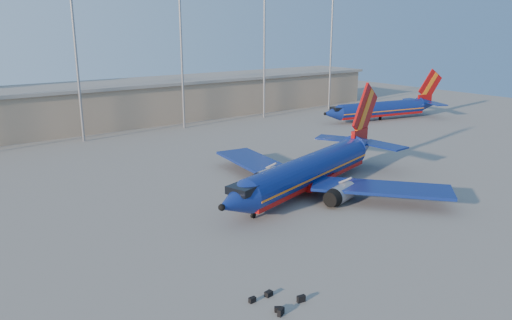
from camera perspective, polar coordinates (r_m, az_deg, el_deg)
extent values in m
plane|color=slate|center=(55.44, 0.97, -5.76)|extent=(220.00, 220.00, 0.00)
cube|color=gray|center=(108.60, -13.64, 6.36)|extent=(120.00, 15.00, 8.00)
cube|color=slate|center=(108.07, -13.78, 8.56)|extent=(122.00, 16.00, 0.60)
cylinder|color=gray|center=(91.24, -19.82, 10.64)|extent=(0.44, 0.44, 28.00)
cylinder|color=gray|center=(98.92, -8.49, 11.63)|extent=(0.44, 0.44, 28.00)
cylinder|color=gray|center=(109.75, 0.95, 12.12)|extent=(0.44, 0.44, 28.00)
cylinder|color=gray|center=(122.90, 8.56, 12.28)|extent=(0.44, 0.44, 28.00)
cylinder|color=navy|center=(61.05, 5.99, -1.17)|extent=(24.23, 10.46, 3.73)
cube|color=#9C0D0C|center=(61.32, 5.97, -2.03)|extent=(24.03, 9.79, 1.31)
cube|color=orange|center=(61.12, 5.99, -1.39)|extent=(24.24, 10.50, 0.22)
cone|color=navy|center=(49.98, -2.50, -4.83)|extent=(5.12, 4.78, 3.73)
cube|color=black|center=(50.62, -1.57, -3.41)|extent=(3.06, 3.20, 0.81)
cone|color=navy|center=(73.57, 11.95, 1.68)|extent=(6.08, 5.07, 3.73)
cube|color=#9C0D0C|center=(72.56, 11.73, 2.61)|extent=(4.21, 1.74, 2.22)
cube|color=#9C0D0C|center=(73.16, 12.36, 5.49)|extent=(7.18, 2.42, 8.04)
cube|color=orange|center=(72.98, 12.29, 5.47)|extent=(4.83, 1.81, 6.30)
cube|color=navy|center=(74.56, 9.46, 2.42)|extent=(5.74, 7.11, 0.22)
cube|color=navy|center=(71.75, 14.30, 1.66)|extent=(3.53, 6.67, 0.22)
cube|color=navy|center=(67.25, 0.18, -0.35)|extent=(7.01, 16.13, 0.35)
cube|color=navy|center=(58.82, 14.15, -3.11)|extent=(13.98, 15.13, 0.35)
cube|color=#9C0D0C|center=(61.86, 6.20, -2.27)|extent=(6.91, 5.49, 1.01)
cylinder|color=gray|center=(63.28, 1.33, -1.97)|extent=(4.08, 3.06, 2.12)
cylinder|color=gray|center=(58.10, 9.76, -3.78)|extent=(4.08, 3.06, 2.12)
cylinder|color=gray|center=(53.03, -0.32, -6.11)|extent=(0.30, 0.30, 1.11)
cylinder|color=black|center=(53.11, -0.32, -6.34)|extent=(0.69, 0.43, 0.64)
cylinder|color=black|center=(64.26, 4.64, -2.44)|extent=(0.97, 0.77, 0.85)
cylinder|color=black|center=(61.76, 8.74, -3.30)|extent=(0.97, 0.77, 0.85)
cylinder|color=navy|center=(110.99, 14.06, 5.67)|extent=(21.36, 7.40, 3.26)
cube|color=#9C0D0C|center=(111.13, 14.04, 5.24)|extent=(21.24, 6.80, 1.14)
cube|color=orange|center=(111.03, 14.06, 5.56)|extent=(21.37, 7.44, 0.19)
cone|color=navy|center=(103.71, 8.68, 5.31)|extent=(4.27, 3.93, 3.26)
cube|color=black|center=(104.21, 9.22, 5.80)|extent=(2.53, 2.66, 0.70)
cone|color=navy|center=(119.38, 18.92, 6.10)|extent=(5.14, 4.10, 3.26)
cube|color=#9C0D0C|center=(118.73, 18.72, 6.65)|extent=(3.72, 1.21, 1.94)
cube|color=#9C0D0C|center=(119.21, 19.29, 8.13)|extent=(6.39, 1.56, 7.03)
cube|color=orange|center=(119.09, 19.22, 8.13)|extent=(4.29, 1.22, 5.51)
cube|color=navy|center=(121.23, 17.85, 6.54)|extent=(2.69, 5.66, 0.19)
cube|color=navy|center=(116.95, 19.82, 6.08)|extent=(4.67, 6.22, 0.19)
cylinder|color=black|center=(111.32, 14.00, 4.66)|extent=(0.73, 0.73, 0.79)
cube|color=black|center=(36.75, 2.86, -16.93)|extent=(0.70, 0.53, 0.53)
cube|color=black|center=(37.16, 2.54, -16.68)|extent=(0.61, 0.55, 0.37)
cube|color=black|center=(38.35, 5.18, -15.51)|extent=(0.67, 0.39, 0.51)
cube|color=black|center=(38.19, -0.42, -15.69)|extent=(0.54, 0.33, 0.40)
cube|color=black|center=(38.96, 1.45, -15.03)|extent=(0.65, 0.50, 0.39)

